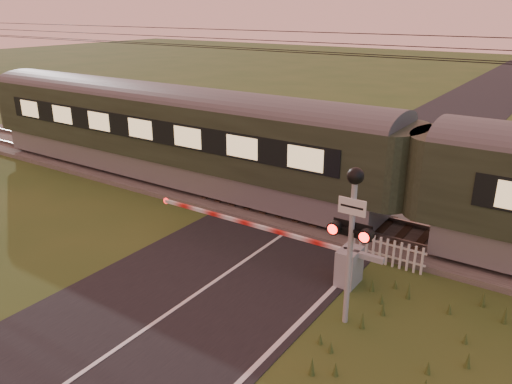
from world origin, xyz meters
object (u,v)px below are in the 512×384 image
Objects in this scene: boom_gate at (334,259)px; train at (416,176)px; crossing_signal at (352,220)px; picket_fence at (387,252)px.

train is at bearing 74.63° from boom_gate.
crossing_signal is (1.09, -1.62, 1.99)m from boom_gate.
train is 10.55× the size of crossing_signal.
train is 18.15× the size of picket_fence.
train is at bearing 89.05° from picket_fence.
crossing_signal is at bearing -86.65° from picket_fence.
boom_gate is 2.00× the size of crossing_signal.
picket_fence is at bearing 59.20° from boom_gate.
train is at bearing 91.73° from crossing_signal.
crossing_signal is at bearing -88.27° from train.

